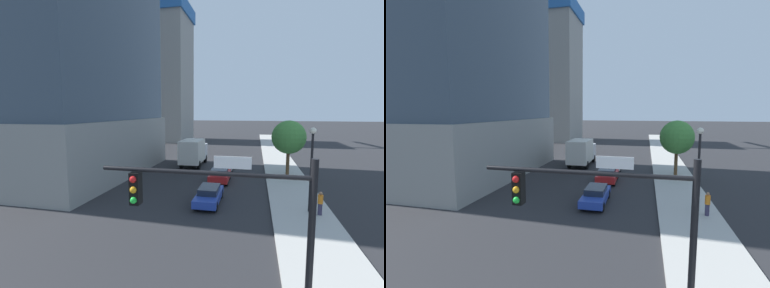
# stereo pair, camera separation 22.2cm
# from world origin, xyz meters

# --- Properties ---
(sidewalk) EXTENTS (4.13, 120.00, 0.15)m
(sidewalk) POSITION_xyz_m (8.76, 20.00, 0.07)
(sidewalk) COLOR #B2AFA8
(sidewalk) RESTS_ON ground
(construction_building) EXTENTS (12.95, 14.56, 39.85)m
(construction_building) POSITION_xyz_m (-16.40, 60.39, 17.17)
(construction_building) COLOR #9E9B93
(construction_building) RESTS_ON ground
(traffic_light_pole) EXTENTS (6.53, 0.48, 5.66)m
(traffic_light_pole) POSITION_xyz_m (4.68, 4.65, 4.10)
(traffic_light_pole) COLOR black
(traffic_light_pole) RESTS_ON sidewalk
(street_lamp) EXTENTS (0.44, 0.44, 5.86)m
(street_lamp) POSITION_xyz_m (9.27, 16.48, 3.98)
(street_lamp) COLOR black
(street_lamp) RESTS_ON sidewalk
(street_tree) EXTENTS (3.63, 3.63, 5.96)m
(street_tree) POSITION_xyz_m (9.02, 27.90, 4.27)
(street_tree) COLOR brown
(street_tree) RESTS_ON sidewalk
(car_red) EXTENTS (1.87, 4.11, 1.41)m
(car_red) POSITION_xyz_m (2.11, 23.58, 0.72)
(car_red) COLOR red
(car_red) RESTS_ON ground
(car_blue) EXTENTS (1.74, 4.69, 1.32)m
(car_blue) POSITION_xyz_m (2.11, 17.02, 0.69)
(car_blue) COLOR #233D9E
(car_blue) RESTS_ON ground
(car_white) EXTENTS (1.74, 4.50, 1.33)m
(car_white) POSITION_xyz_m (2.11, 29.93, 0.68)
(car_white) COLOR silver
(car_white) RESTS_ON ground
(box_truck) EXTENTS (2.50, 6.77, 3.45)m
(box_truck) POSITION_xyz_m (-2.30, 31.02, 1.90)
(box_truck) COLOR silver
(box_truck) RESTS_ON ground
(pedestrian_orange_shirt) EXTENTS (0.34, 0.34, 1.60)m
(pedestrian_orange_shirt) POSITION_xyz_m (9.85, 15.97, 0.96)
(pedestrian_orange_shirt) COLOR #38334C
(pedestrian_orange_shirt) RESTS_ON sidewalk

